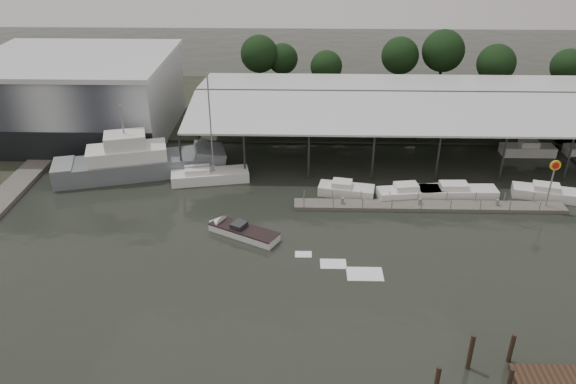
{
  "coord_description": "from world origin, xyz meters",
  "views": [
    {
      "loc": [
        1.64,
        -41.29,
        28.63
      ],
      "look_at": [
        0.38,
        8.38,
        2.5
      ],
      "focal_mm": 35.0,
      "sensor_mm": 36.0,
      "label": 1
    }
  ],
  "objects_px": {
    "white_sailboat": "(209,176)",
    "speedboat_underway": "(238,230)",
    "shell_fuel_sign": "(553,175)",
    "grey_trawler": "(140,162)"
  },
  "relations": [
    {
      "from": "speedboat_underway",
      "to": "white_sailboat",
      "type": "bearing_deg",
      "value": -39.6
    },
    {
      "from": "shell_fuel_sign",
      "to": "grey_trawler",
      "type": "distance_m",
      "value": 44.65
    },
    {
      "from": "grey_trawler",
      "to": "white_sailboat",
      "type": "xyz_separation_m",
      "value": [
        8.21,
        -1.54,
        -0.93
      ]
    },
    {
      "from": "shell_fuel_sign",
      "to": "grey_trawler",
      "type": "bearing_deg",
      "value": 170.75
    },
    {
      "from": "shell_fuel_sign",
      "to": "white_sailboat",
      "type": "relative_size",
      "value": 0.44
    },
    {
      "from": "shell_fuel_sign",
      "to": "white_sailboat",
      "type": "bearing_deg",
      "value": 171.06
    },
    {
      "from": "white_sailboat",
      "to": "speedboat_underway",
      "type": "xyz_separation_m",
      "value": [
        4.54,
        -11.24,
        -0.26
      ]
    },
    {
      "from": "shell_fuel_sign",
      "to": "white_sailboat",
      "type": "height_order",
      "value": "white_sailboat"
    },
    {
      "from": "shell_fuel_sign",
      "to": "speedboat_underway",
      "type": "height_order",
      "value": "shell_fuel_sign"
    },
    {
      "from": "white_sailboat",
      "to": "speedboat_underway",
      "type": "distance_m",
      "value": 12.13
    }
  ]
}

